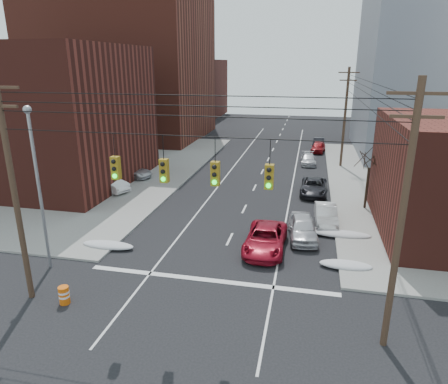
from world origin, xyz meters
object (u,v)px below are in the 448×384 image
at_px(parked_car_d, 308,159).
at_px(lot_car_d, 101,157).
at_px(parked_car_f, 318,143).
at_px(red_pickup, 265,239).
at_px(parked_car_b, 326,215).
at_px(parked_car_c, 314,187).
at_px(lot_car_b, 132,172).
at_px(parked_car_a, 303,228).
at_px(lot_car_c, 101,167).
at_px(lot_car_a, 108,183).
at_px(construction_barrel, 64,295).
at_px(parked_car_e, 318,147).

distance_m(parked_car_d, lot_car_d, 24.43).
relative_size(parked_car_d, parked_car_f, 1.02).
bearing_deg(red_pickup, parked_car_f, 84.55).
xyz_separation_m(red_pickup, parked_car_b, (3.86, 5.25, -0.03)).
distance_m(red_pickup, lot_car_d, 28.47).
relative_size(parked_car_c, lot_car_b, 1.12).
relative_size(red_pickup, parked_car_c, 1.08).
height_order(parked_car_a, parked_car_b, parked_car_a).
height_order(red_pickup, parked_car_f, red_pickup).
bearing_deg(lot_car_c, lot_car_d, 43.49).
distance_m(red_pickup, lot_car_a, 17.86).
relative_size(lot_car_a, lot_car_d, 1.10).
bearing_deg(red_pickup, parked_car_c, 76.98).
bearing_deg(parked_car_b, lot_car_a, 167.11).
bearing_deg(lot_car_c, parked_car_b, -97.32).
bearing_deg(lot_car_b, parked_car_c, -78.44).
bearing_deg(lot_car_d, parked_car_a, -122.81).
relative_size(red_pickup, construction_barrel, 5.80).
bearing_deg(construction_barrel, parked_car_f, 73.18).
bearing_deg(lot_car_b, parked_car_f, -27.77).
distance_m(parked_car_c, lot_car_b, 18.31).
bearing_deg(lot_car_a, red_pickup, -96.33).
xyz_separation_m(lot_car_a, lot_car_c, (-3.87, 5.83, -0.13)).
distance_m(parked_car_b, parked_car_f, 28.32).
relative_size(red_pickup, lot_car_c, 1.24).
bearing_deg(parked_car_f, lot_car_d, -145.35).
bearing_deg(lot_car_d, construction_barrel, -153.30).
relative_size(parked_car_c, lot_car_c, 1.14).
bearing_deg(red_pickup, parked_car_e, 84.13).
xyz_separation_m(lot_car_d, construction_barrel, (12.56, -26.65, -0.39)).
relative_size(parked_car_c, parked_car_f, 1.20).
distance_m(lot_car_a, construction_barrel, 18.10).
xyz_separation_m(parked_car_a, parked_car_c, (0.70, 9.95, -0.09)).
xyz_separation_m(parked_car_d, lot_car_b, (-17.62, -10.12, 0.15)).
bearing_deg(lot_car_a, parked_car_f, -14.50).
bearing_deg(lot_car_b, parked_car_d, -44.72).
xyz_separation_m(red_pickup, construction_barrel, (-9.04, -8.10, -0.27)).
distance_m(parked_car_e, lot_car_d, 27.85).
relative_size(red_pickup, parked_car_e, 1.30).
relative_size(parked_car_b, lot_car_c, 1.00).
xyz_separation_m(red_pickup, parked_car_c, (2.96, 12.24, -0.06)).
height_order(parked_car_b, parked_car_f, parked_car_b).
height_order(parked_car_b, parked_car_c, parked_car_b).
xyz_separation_m(parked_car_c, parked_car_d, (-0.65, 11.35, -0.08)).
relative_size(parked_car_b, lot_car_b, 0.99).
height_order(red_pickup, lot_car_d, lot_car_d).
relative_size(red_pickup, parked_car_f, 1.30).
distance_m(parked_car_b, parked_car_e, 25.42).
bearing_deg(parked_car_a, lot_car_d, 139.50).
bearing_deg(construction_barrel, parked_car_d, 70.29).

